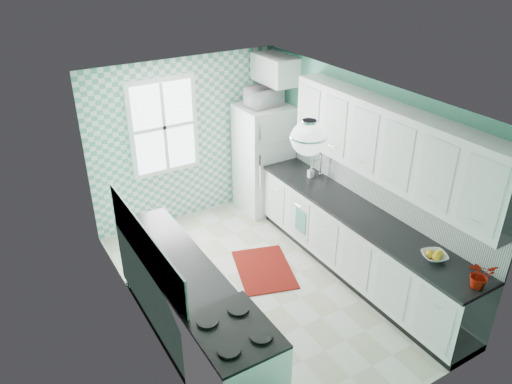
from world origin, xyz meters
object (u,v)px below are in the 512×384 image
sink (310,180)px  fridge (263,158)px  stove (235,371)px  potted_plant (480,275)px  microwave (264,96)px  fruit_bowl (434,256)px  ceiling_light (309,138)px

sink → fridge: bearing=92.0°
stove → sink: sink is taller
sink → potted_plant: 2.78m
sink → microwave: size_ratio=1.03×
fruit_bowl → microwave: bearing=91.5°
sink → fruit_bowl: size_ratio=2.03×
stove → microwave: 4.20m
ceiling_light → sink: size_ratio=0.66×
potted_plant → stove: bearing=165.0°
stove → fruit_bowl: size_ratio=3.85×
fruit_bowl → potted_plant: bearing=-90.0°
fruit_bowl → stove: bearing=177.8°
fridge → sink: size_ratio=3.25×
ceiling_light → fruit_bowl: (1.20, -0.75, -1.35)m
fruit_bowl → fridge: bearing=91.6°
ceiling_light → sink: 2.36m
stove → potted_plant: size_ratio=3.53×
fridge → fruit_bowl: fridge is taller
potted_plant → sink: bearing=89.9°
fruit_bowl → sink: bearing=89.9°
ceiling_light → fridge: bearing=66.7°
fridge → stove: size_ratio=1.71×
ceiling_light → stove: (-1.20, -0.66, -1.80)m
fridge → potted_plant: 3.88m
stove → sink: (2.40, 2.14, 0.40)m
fridge → stove: (-2.31, -3.24, -0.34)m
potted_plant → fruit_bowl: bearing=90.0°
potted_plant → microwave: microwave is taller
sink → ceiling_light: bearing=-131.9°
fruit_bowl → microwave: microwave is taller
microwave → sink: bearing=92.2°
ceiling_light → fruit_bowl: ceiling_light is taller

